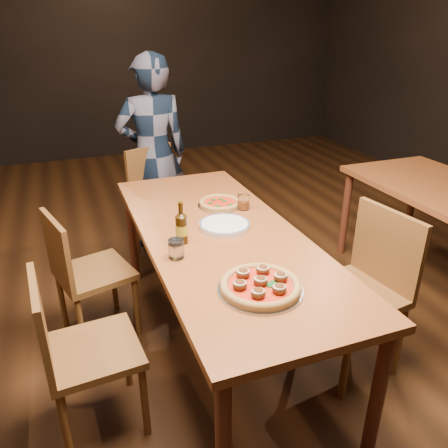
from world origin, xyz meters
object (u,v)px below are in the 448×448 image
object	(u,v)px
beer_bottle	(182,229)
amber_glass	(243,202)
chair_main_nw	(93,349)
chair_main_e	(353,293)
chair_end	(166,202)
water_glass	(176,249)
table_main	(221,244)
pizza_margherita	(220,203)
plate_stack	(224,225)
chair_main_sw	(94,271)
diner	(153,155)
pizza_meatball	(260,285)

from	to	relation	value
beer_bottle	amber_glass	bearing A→B (deg)	32.87
chair_main_nw	chair_main_e	size ratio (longest dim) A/B	0.91
beer_bottle	chair_end	bearing A→B (deg)	80.39
chair_main_e	water_glass	xyz separation A→B (m)	(-0.89, 0.21, 0.32)
chair_main_e	amber_glass	distance (m)	0.81
chair_main_e	chair_main_nw	bearing A→B (deg)	-101.58
table_main	pizza_margherita	world-z (taller)	pizza_margherita
plate_stack	chair_main_e	bearing A→B (deg)	-38.85
chair_main_e	water_glass	distance (m)	0.97
plate_stack	chair_main_sw	bearing A→B (deg)	153.62
beer_bottle	chair_main_nw	bearing A→B (deg)	-152.00
chair_main_e	plate_stack	bearing A→B (deg)	-136.70
chair_main_sw	pizza_margherita	bearing A→B (deg)	-108.33
amber_glass	chair_main_e	bearing A→B (deg)	-61.52
chair_end	diner	bearing A→B (deg)	73.65
pizza_meatball	pizza_margherita	size ratio (longest dim) A/B	1.34
chair_main_e	pizza_meatball	distance (m)	0.73
chair_main_e	pizza_margherita	distance (m)	0.94
chair_end	diner	world-z (taller)	diner
chair_main_nw	water_glass	size ratio (longest dim) A/B	9.25
beer_bottle	plate_stack	bearing A→B (deg)	19.36
pizza_meatball	water_glass	distance (m)	0.47
chair_main_e	beer_bottle	xyz separation A→B (m)	(-0.82, 0.35, 0.36)
plate_stack	water_glass	distance (m)	0.41
beer_bottle	amber_glass	world-z (taller)	beer_bottle
chair_main_e	pizza_margherita	world-z (taller)	chair_main_e
table_main	chair_main_nw	bearing A→B (deg)	-156.83
pizza_margherita	plate_stack	distance (m)	0.32
chair_main_nw	pizza_margherita	bearing A→B (deg)	-56.64
beer_bottle	water_glass	distance (m)	0.16
chair_end	amber_glass	distance (m)	1.07
beer_bottle	water_glass	bearing A→B (deg)	-115.63
water_glass	chair_end	bearing A→B (deg)	78.70
chair_main_nw	plate_stack	size ratio (longest dim) A/B	3.13
pizza_meatball	pizza_margherita	bearing A→B (deg)	79.96
chair_main_sw	chair_end	xyz separation A→B (m)	(0.65, 0.85, 0.03)
plate_stack	amber_glass	world-z (taller)	amber_glass
diner	pizza_margherita	bearing A→B (deg)	98.46
beer_bottle	chair_main_e	bearing A→B (deg)	-23.36
chair_end	chair_main_e	bearing A→B (deg)	-93.41
table_main	beer_bottle	xyz separation A→B (m)	(-0.23, -0.04, 0.15)
pizza_meatball	beer_bottle	bearing A→B (deg)	108.97
chair_main_nw	diner	xyz separation A→B (m)	(0.69, 1.80, 0.36)
chair_main_nw	pizza_meatball	size ratio (longest dim) A/B	2.39
plate_stack	amber_glass	size ratio (longest dim) A/B	3.04
chair_end	amber_glass	xyz separation A→B (m)	(0.25, -0.98, 0.34)
chair_main_nw	amber_glass	world-z (taller)	chair_main_nw
amber_glass	chair_main_sw	bearing A→B (deg)	171.29
plate_stack	amber_glass	bearing A→B (deg)	46.02
pizza_margherita	chair_main_e	bearing A→B (deg)	-58.06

